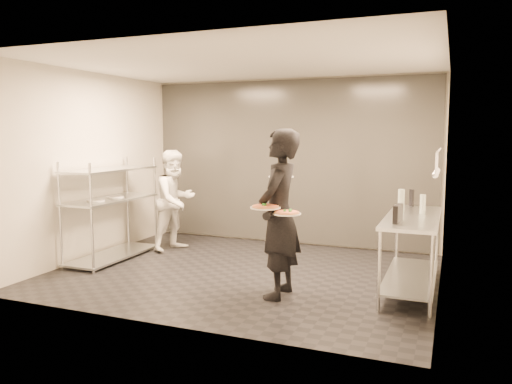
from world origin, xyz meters
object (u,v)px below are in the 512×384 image
at_px(pizza_plate_far, 287,213).
at_px(salad_plate, 281,175).
at_px(bottle_dark, 412,198).
at_px(pos_monitor, 398,214).
at_px(bottle_clear, 423,204).
at_px(pass_rack, 111,208).
at_px(bottle_green, 401,201).
at_px(chef, 175,200).
at_px(prep_counter, 412,240).
at_px(pizza_plate_near, 265,207).
at_px(waiter, 279,214).

xyz_separation_m(pizza_plate_far, salad_plate, (-0.24, 0.49, 0.36)).
relative_size(salad_plate, bottle_dark, 1.33).
bearing_deg(pos_monitor, pizza_plate_far, -150.50).
distance_m(salad_plate, bottle_clear, 1.77).
height_order(pass_rack, bottle_green, pass_rack).
bearing_deg(bottle_green, pizza_plate_far, -131.60).
height_order(pass_rack, chef, chef).
distance_m(pos_monitor, bottle_dark, 1.31).
bearing_deg(chef, pos_monitor, -93.30).
height_order(pass_rack, bottle_dark, pass_rack).
height_order(prep_counter, bottle_clear, bottle_clear).
height_order(pizza_plate_far, bottle_clear, bottle_clear).
bearing_deg(bottle_dark, pass_rack, -169.31).
bearing_deg(pass_rack, bottle_green, 3.21).
xyz_separation_m(salad_plate, bottle_dark, (1.40, 1.29, -0.36)).
height_order(prep_counter, bottle_green, bottle_green).
distance_m(chef, pos_monitor, 3.86).
bearing_deg(bottle_dark, salad_plate, -137.23).
height_order(pizza_plate_near, bottle_dark, bottle_dark).
distance_m(chef, bottle_clear, 3.88).
relative_size(waiter, pizza_plate_far, 6.30).
bearing_deg(bottle_green, bottle_clear, 3.42).
xyz_separation_m(salad_plate, pos_monitor, (1.36, -0.02, -0.38)).
distance_m(pass_rack, pos_monitor, 4.25).
distance_m(waiter, bottle_clear, 1.80).
bearing_deg(pos_monitor, prep_counter, 83.29).
height_order(salad_plate, bottle_clear, salad_plate).
relative_size(waiter, bottle_clear, 8.49).
bearing_deg(pizza_plate_far, prep_counter, 38.50).
relative_size(pizza_plate_near, bottle_clear, 1.49).
bearing_deg(waiter, pizza_plate_near, -21.76).
xyz_separation_m(waiter, chef, (-2.32, 1.59, -0.16)).
distance_m(pass_rack, chef, 1.04).
height_order(salad_plate, bottle_dark, salad_plate).
relative_size(pos_monitor, bottle_green, 0.95).
height_order(pizza_plate_near, salad_plate, salad_plate).
bearing_deg(bottle_clear, pizza_plate_near, -142.69).
bearing_deg(waiter, bottle_green, 126.99).
xyz_separation_m(salad_plate, bottle_green, (1.32, 0.72, -0.33)).
bearing_deg(pizza_plate_near, pizza_plate_far, -4.37).
xyz_separation_m(pass_rack, bottle_dark, (4.25, 0.80, 0.26)).
relative_size(pizza_plate_near, salad_plate, 1.14).
height_order(prep_counter, pos_monitor, pos_monitor).
xyz_separation_m(prep_counter, pos_monitor, (-0.12, -0.51, 0.39)).
bearing_deg(pass_rack, pizza_plate_far, -17.64).
bearing_deg(pizza_plate_far, bottle_green, 48.40).
height_order(pass_rack, pizza_plate_near, pass_rack).
xyz_separation_m(waiter, salad_plate, (-0.06, 0.25, 0.42)).
bearing_deg(waiter, prep_counter, 116.89).
height_order(pass_rack, pizza_plate_far, pass_rack).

